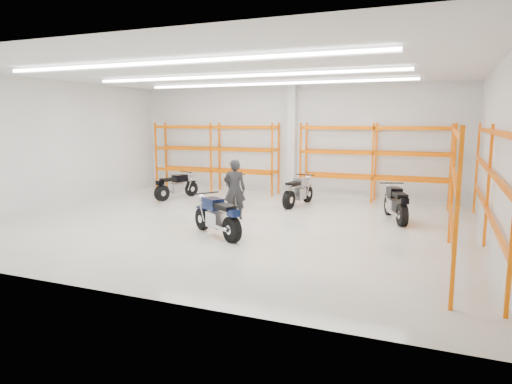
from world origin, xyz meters
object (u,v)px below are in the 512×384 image
at_px(standing_man, 235,189).
at_px(structural_column, 292,141).
at_px(motorcycle_back_c, 297,192).
at_px(motorcycle_back_d, 396,204).
at_px(motorcycle_back_b, 234,190).
at_px(motorcycle_main, 218,217).
at_px(motorcycle_back_a, 175,187).

xyz_separation_m(standing_man, structural_column, (0.17, 5.26, 1.30)).
relative_size(motorcycle_back_c, motorcycle_back_d, 1.03).
bearing_deg(structural_column, standing_man, -91.88).
relative_size(motorcycle_back_b, standing_man, 1.18).
height_order(motorcycle_back_b, standing_man, standing_man).
bearing_deg(motorcycle_main, motorcycle_back_a, 132.50).
relative_size(motorcycle_back_a, motorcycle_back_c, 0.92).
bearing_deg(motorcycle_back_b, standing_man, -64.08).
distance_m(motorcycle_back_a, structural_column, 5.13).
distance_m(motorcycle_back_c, motorcycle_back_d, 3.79).
bearing_deg(structural_column, motorcycle_main, -87.15).
bearing_deg(standing_man, structural_column, -114.57).
bearing_deg(motorcycle_back_a, motorcycle_main, -47.50).
xyz_separation_m(motorcycle_main, motorcycle_back_d, (4.19, 3.81, 0.00)).
bearing_deg(motorcycle_main, motorcycle_back_c, 83.02).
bearing_deg(motorcycle_back_a, motorcycle_back_d, -6.08).
distance_m(motorcycle_main, motorcycle_back_a, 6.40).
xyz_separation_m(motorcycle_back_a, standing_man, (3.78, -2.50, 0.46)).
bearing_deg(motorcycle_main, motorcycle_back_b, 109.93).
bearing_deg(structural_column, motorcycle_back_b, -110.64).
relative_size(motorcycle_back_b, motorcycle_back_c, 0.99).
bearing_deg(standing_man, motorcycle_back_a, -56.19).
bearing_deg(motorcycle_back_c, motorcycle_main, -96.98).
bearing_deg(standing_man, motorcycle_back_c, -134.80).
xyz_separation_m(motorcycle_main, motorcycle_back_a, (-4.32, 4.72, -0.03)).
xyz_separation_m(motorcycle_back_a, motorcycle_back_c, (4.95, 0.38, 0.03)).
relative_size(motorcycle_back_d, standing_man, 1.16).
xyz_separation_m(motorcycle_main, motorcycle_back_c, (0.62, 5.09, -0.01)).
xyz_separation_m(motorcycle_back_b, structural_column, (1.19, 3.16, 1.68)).
relative_size(motorcycle_main, standing_man, 1.05).
bearing_deg(structural_column, motorcycle_back_c, -67.34).
height_order(motorcycle_back_b, structural_column, structural_column).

